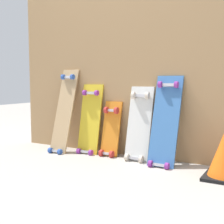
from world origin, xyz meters
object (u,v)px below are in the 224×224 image
(skateboard_blue, at_px, (165,125))
(skateboard_white, at_px, (139,127))
(skateboard_yellow, at_px, (90,122))
(skateboard_natural, at_px, (64,114))
(skateboard_orange, at_px, (110,132))

(skateboard_blue, bearing_deg, skateboard_white, 170.64)
(skateboard_yellow, distance_m, skateboard_white, 0.53)
(skateboard_yellow, relative_size, skateboard_white, 1.03)
(skateboard_yellow, relative_size, skateboard_blue, 0.90)
(skateboard_white, bearing_deg, skateboard_natural, -176.36)
(skateboard_orange, relative_size, skateboard_blue, 0.70)
(skateboard_yellow, bearing_deg, skateboard_blue, -3.87)
(skateboard_white, bearing_deg, skateboard_blue, -9.36)
(skateboard_natural, relative_size, skateboard_blue, 1.09)
(skateboard_blue, bearing_deg, skateboard_orange, 174.22)
(skateboard_orange, bearing_deg, skateboard_white, -2.65)
(skateboard_natural, xyz_separation_m, skateboard_white, (0.81, 0.05, -0.08))
(skateboard_natural, height_order, skateboard_white, skateboard_natural)
(skateboard_yellow, distance_m, skateboard_orange, 0.25)
(skateboard_yellow, height_order, skateboard_blue, skateboard_blue)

